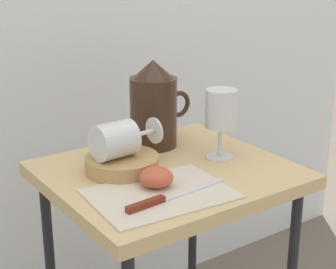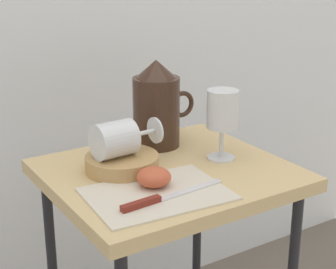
{
  "view_description": "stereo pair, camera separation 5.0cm",
  "coord_description": "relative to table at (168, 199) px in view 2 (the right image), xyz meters",
  "views": [
    {
      "loc": [
        -0.63,
        -0.91,
        1.13
      ],
      "look_at": [
        0.0,
        0.0,
        0.76
      ],
      "focal_mm": 57.95,
      "sensor_mm": 36.0,
      "label": 1
    },
    {
      "loc": [
        -0.59,
        -0.94,
        1.13
      ],
      "look_at": [
        0.0,
        0.0,
        0.76
      ],
      "focal_mm": 57.95,
      "sensor_mm": 36.0,
      "label": 2
    }
  ],
  "objects": [
    {
      "name": "apple_half_left",
      "position": [
        -0.08,
        -0.07,
        0.1
      ],
      "size": [
        0.07,
        0.07,
        0.04
      ],
      "primitive_type": "ellipsoid",
      "color": "#C15133",
      "rests_on": "linen_napkin"
    },
    {
      "name": "wine_glass_tipped_near",
      "position": [
        -0.1,
        0.05,
        0.15
      ],
      "size": [
        0.16,
        0.08,
        0.08
      ],
      "color": "silver",
      "rests_on": "basket_tray"
    },
    {
      "name": "knife",
      "position": [
        -0.11,
        -0.14,
        0.08
      ],
      "size": [
        0.24,
        0.03,
        0.01
      ],
      "color": "silver",
      "rests_on": "linen_napkin"
    },
    {
      "name": "pitcher",
      "position": [
        0.06,
        0.15,
        0.16
      ],
      "size": [
        0.17,
        0.11,
        0.21
      ],
      "color": "#382319",
      "rests_on": "table"
    },
    {
      "name": "basket_tray",
      "position": [
        -0.09,
        0.05,
        0.09
      ],
      "size": [
        0.16,
        0.16,
        0.03
      ],
      "primitive_type": "cylinder",
      "color": "tan",
      "rests_on": "table"
    },
    {
      "name": "wine_glass_upright",
      "position": [
        0.14,
        -0.01,
        0.18
      ],
      "size": [
        0.07,
        0.07,
        0.16
      ],
      "color": "silver",
      "rests_on": "table"
    },
    {
      "name": "linen_napkin",
      "position": [
        -0.09,
        -0.1,
        0.08
      ],
      "size": [
        0.29,
        0.22,
        0.0
      ],
      "primitive_type": "cube",
      "rotation": [
        0.0,
        0.0,
        -0.07
      ],
      "color": "beige",
      "rests_on": "table"
    },
    {
      "name": "table",
      "position": [
        0.0,
        0.0,
        0.0
      ],
      "size": [
        0.51,
        0.46,
        0.68
      ],
      "color": "tan",
      "rests_on": "ground_plane"
    }
  ]
}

